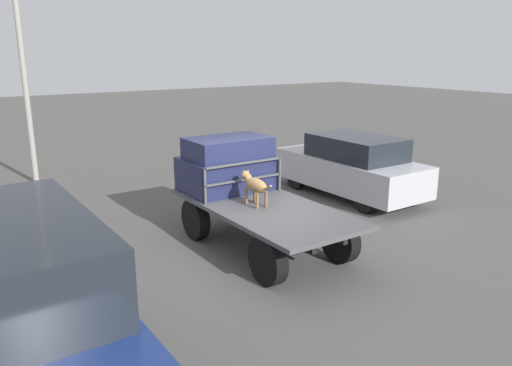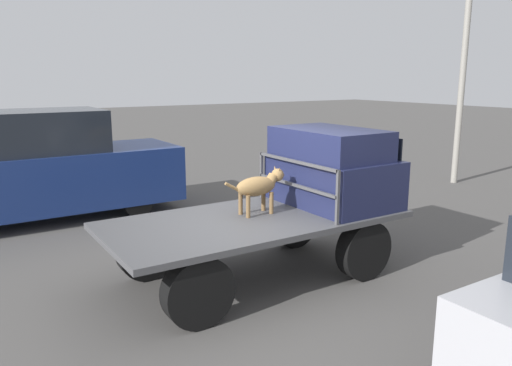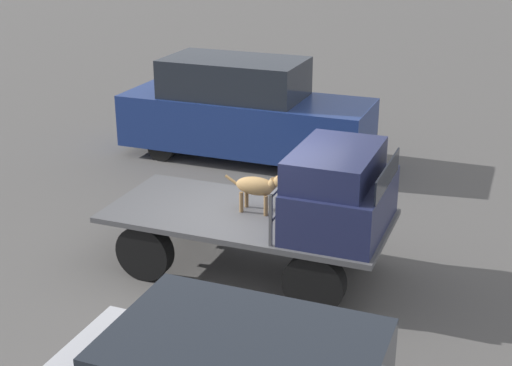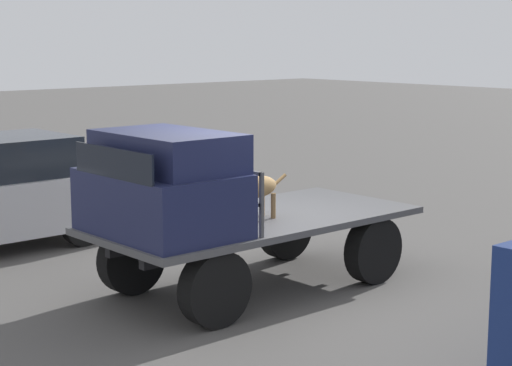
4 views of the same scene
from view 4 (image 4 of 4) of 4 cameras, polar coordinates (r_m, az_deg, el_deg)
ground_plane at (r=10.70m, az=-0.06°, el=-6.98°), size 80.00×80.00×0.00m
flatbed_truck at (r=10.53m, az=-0.06°, el=-3.63°), size 4.12×1.94×0.90m
truck_cab at (r=9.55m, az=-6.19°, el=-0.19°), size 1.26×1.82×1.14m
truck_headboard at (r=9.95m, az=-3.03°, el=-0.06°), size 0.04×1.82×0.72m
dog at (r=10.22m, az=-0.25°, el=-0.30°), size 0.98×0.27×0.65m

